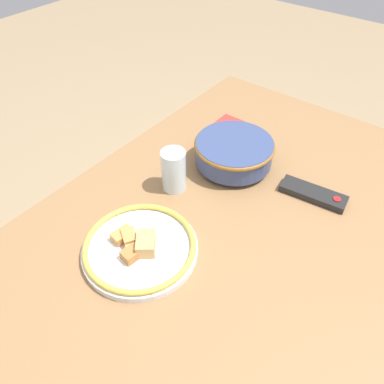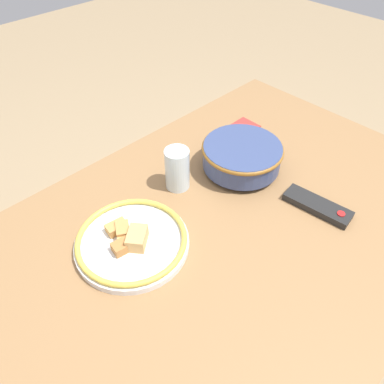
% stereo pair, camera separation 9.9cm
% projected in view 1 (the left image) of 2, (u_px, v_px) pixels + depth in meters
% --- Properties ---
extents(ground_plane, '(8.00, 8.00, 0.00)m').
position_uv_depth(ground_plane, '(213.00, 351.00, 1.48)').
color(ground_plane, '#9E8460').
extents(dining_table, '(1.41, 0.91, 0.74)m').
position_uv_depth(dining_table, '(223.00, 247.00, 1.02)').
color(dining_table, olive).
rests_on(dining_table, ground_plane).
extents(noodle_bowl, '(0.24, 0.24, 0.09)m').
position_uv_depth(noodle_bowl, '(234.00, 152.00, 1.11)').
color(noodle_bowl, '#384775').
rests_on(noodle_bowl, dining_table).
extents(food_plate, '(0.28, 0.28, 0.05)m').
position_uv_depth(food_plate, '(140.00, 247.00, 0.89)').
color(food_plate, white).
rests_on(food_plate, dining_table).
extents(tv_remote, '(0.08, 0.19, 0.02)m').
position_uv_depth(tv_remote, '(313.00, 194.00, 1.04)').
color(tv_remote, black).
rests_on(tv_remote, dining_table).
extents(drinking_glass, '(0.07, 0.07, 0.12)m').
position_uv_depth(drinking_glass, '(174.00, 170.00, 1.03)').
color(drinking_glass, silver).
rests_on(drinking_glass, dining_table).
extents(folded_napkin, '(0.11, 0.08, 0.01)m').
position_uv_depth(folded_napkin, '(226.00, 125.00, 1.29)').
color(folded_napkin, '#B2332D').
rests_on(folded_napkin, dining_table).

